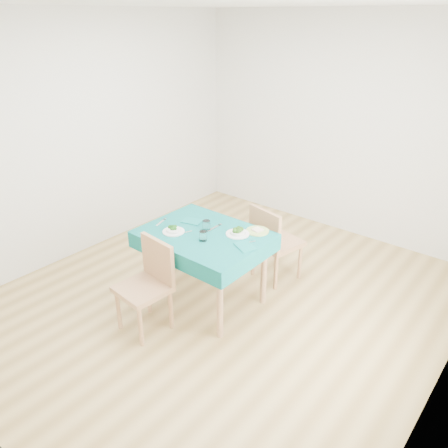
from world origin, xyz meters
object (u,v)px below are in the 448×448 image
Objects in this scene: table at (205,267)px; bowl_far at (238,231)px; chair_near at (142,280)px; side_plate at (257,231)px; chair_far at (278,232)px; bowl_near at (173,229)px.

bowl_far is (0.26, 0.18, 0.41)m from table.
chair_near is 1.17m from side_plate.
table is 0.89m from chair_far.
bowl_near is at bearing 74.35° from chair_far.
bowl_near is at bearing -139.55° from side_plate.
table is 0.70m from chair_near.
bowl_far is (-0.04, -0.65, 0.24)m from chair_far.
bowl_near reaches higher than side_plate.
chair_far is 5.02× the size of side_plate.
chair_near reaches higher than table.
chair_near reaches higher than side_plate.
bowl_far is 1.01× the size of side_plate.
side_plate is at bearing 68.88° from chair_near.
chair_far is at bearing 61.50° from bowl_near.
chair_far is at bearing 69.67° from table.
chair_far is at bearing 86.30° from bowl_far.
chair_near is 0.95× the size of chair_far.
bowl_near is 0.80m from side_plate.
chair_far is 4.96× the size of bowl_far.
chair_near reaches higher than bowl_far.
bowl_far reaches higher than table.
bowl_near is (-0.54, -0.99, 0.24)m from chair_far.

